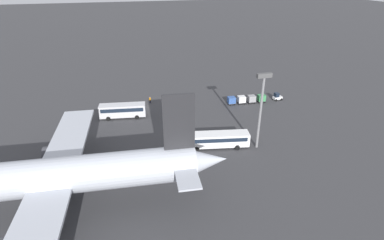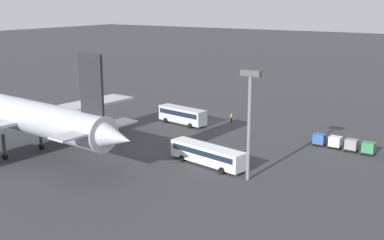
{
  "view_description": "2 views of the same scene",
  "coord_description": "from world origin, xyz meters",
  "px_view_note": "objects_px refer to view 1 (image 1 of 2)",
  "views": [
    {
      "loc": [
        5.2,
        71.18,
        31.52
      ],
      "look_at": [
        -9.47,
        17.04,
        3.47
      ],
      "focal_mm": 28.0,
      "sensor_mm": 36.0,
      "label": 1
    },
    {
      "loc": [
        -48.01,
        82.17,
        24.16
      ],
      "look_at": [
        -4.25,
        14.23,
        4.0
      ],
      "focal_mm": 45.0,
      "sensor_mm": 36.0,
      "label": 2
    }
  ],
  "objects_px": {
    "cargo_cart_green": "(261,98)",
    "cargo_cart_grey": "(252,99)",
    "shuttle_bus_far": "(216,139)",
    "airplane": "(41,178)",
    "baggage_tug": "(277,97)",
    "worker_person": "(150,100)",
    "cargo_cart_blue": "(231,100)",
    "cargo_cart_white": "(241,99)",
    "shuttle_bus_near": "(123,110)"
  },
  "relations": [
    {
      "from": "worker_person",
      "to": "cargo_cart_blue",
      "type": "distance_m",
      "value": 21.45
    },
    {
      "from": "cargo_cart_blue",
      "to": "cargo_cart_green",
      "type": "bearing_deg",
      "value": 175.31
    },
    {
      "from": "shuttle_bus_near",
      "to": "shuttle_bus_far",
      "type": "relative_size",
      "value": 0.83
    },
    {
      "from": "shuttle_bus_far",
      "to": "baggage_tug",
      "type": "bearing_deg",
      "value": -131.79
    },
    {
      "from": "cargo_cart_grey",
      "to": "cargo_cart_blue",
      "type": "relative_size",
      "value": 1.0
    },
    {
      "from": "airplane",
      "to": "baggage_tug",
      "type": "height_order",
      "value": "airplane"
    },
    {
      "from": "cargo_cart_green",
      "to": "cargo_cart_grey",
      "type": "xyz_separation_m",
      "value": [
        2.75,
        -0.25,
        0.0
      ]
    },
    {
      "from": "airplane",
      "to": "baggage_tug",
      "type": "bearing_deg",
      "value": -145.53
    },
    {
      "from": "shuttle_bus_near",
      "to": "cargo_cart_green",
      "type": "height_order",
      "value": "shuttle_bus_near"
    },
    {
      "from": "shuttle_bus_far",
      "to": "airplane",
      "type": "bearing_deg",
      "value": 31.84
    },
    {
      "from": "airplane",
      "to": "cargo_cart_grey",
      "type": "xyz_separation_m",
      "value": [
        -45.55,
        -30.02,
        -5.35
      ]
    },
    {
      "from": "shuttle_bus_near",
      "to": "cargo_cart_grey",
      "type": "relative_size",
      "value": 5.33
    },
    {
      "from": "shuttle_bus_near",
      "to": "shuttle_bus_far",
      "type": "height_order",
      "value": "shuttle_bus_near"
    },
    {
      "from": "shuttle_bus_far",
      "to": "baggage_tug",
      "type": "distance_m",
      "value": 30.35
    },
    {
      "from": "baggage_tug",
      "to": "cargo_cart_green",
      "type": "distance_m",
      "value": 4.83
    },
    {
      "from": "shuttle_bus_near",
      "to": "cargo_cart_blue",
      "type": "distance_m",
      "value": 27.92
    },
    {
      "from": "shuttle_bus_far",
      "to": "baggage_tug",
      "type": "height_order",
      "value": "shuttle_bus_far"
    },
    {
      "from": "shuttle_bus_near",
      "to": "shuttle_bus_far",
      "type": "distance_m",
      "value": 25.16
    },
    {
      "from": "airplane",
      "to": "worker_person",
      "type": "height_order",
      "value": "airplane"
    },
    {
      "from": "cargo_cart_blue",
      "to": "worker_person",
      "type": "bearing_deg",
      "value": -17.41
    },
    {
      "from": "shuttle_bus_far",
      "to": "cargo_cart_blue",
      "type": "bearing_deg",
      "value": -109.36
    },
    {
      "from": "cargo_cart_green",
      "to": "cargo_cart_grey",
      "type": "relative_size",
      "value": 1.0
    },
    {
      "from": "shuttle_bus_far",
      "to": "cargo_cart_blue",
      "type": "xyz_separation_m",
      "value": [
        -10.9,
        -19.03,
        -0.64
      ]
    },
    {
      "from": "cargo_cart_green",
      "to": "shuttle_bus_far",
      "type": "bearing_deg",
      "value": 43.76
    },
    {
      "from": "cargo_cart_grey",
      "to": "airplane",
      "type": "bearing_deg",
      "value": 33.39
    },
    {
      "from": "airplane",
      "to": "shuttle_bus_near",
      "type": "distance_m",
      "value": 32.63
    },
    {
      "from": "airplane",
      "to": "shuttle_bus_far",
      "type": "distance_m",
      "value": 31.64
    },
    {
      "from": "shuttle_bus_far",
      "to": "baggage_tug",
      "type": "relative_size",
      "value": 5.22
    },
    {
      "from": "shuttle_bus_near",
      "to": "cargo_cart_blue",
      "type": "relative_size",
      "value": 5.33
    },
    {
      "from": "shuttle_bus_far",
      "to": "cargo_cart_blue",
      "type": "height_order",
      "value": "shuttle_bus_far"
    },
    {
      "from": "cargo_cart_white",
      "to": "cargo_cart_blue",
      "type": "relative_size",
      "value": 1.0
    },
    {
      "from": "airplane",
      "to": "shuttle_bus_far",
      "type": "bearing_deg",
      "value": -153.58
    },
    {
      "from": "cargo_cart_blue",
      "to": "shuttle_bus_far",
      "type": "bearing_deg",
      "value": 60.19
    },
    {
      "from": "shuttle_bus_near",
      "to": "worker_person",
      "type": "relative_size",
      "value": 6.31
    },
    {
      "from": "baggage_tug",
      "to": "cargo_cart_grey",
      "type": "height_order",
      "value": "baggage_tug"
    },
    {
      "from": "cargo_cart_green",
      "to": "cargo_cart_grey",
      "type": "height_order",
      "value": "same"
    },
    {
      "from": "shuttle_bus_far",
      "to": "worker_person",
      "type": "height_order",
      "value": "shuttle_bus_far"
    },
    {
      "from": "shuttle_bus_near",
      "to": "worker_person",
      "type": "bearing_deg",
      "value": -128.81
    },
    {
      "from": "airplane",
      "to": "cargo_cart_white",
      "type": "distance_m",
      "value": 52.68
    },
    {
      "from": "cargo_cart_white",
      "to": "cargo_cart_blue",
      "type": "distance_m",
      "value": 2.76
    },
    {
      "from": "baggage_tug",
      "to": "cargo_cart_blue",
      "type": "xyz_separation_m",
      "value": [
        13.08,
        -0.45,
        0.25
      ]
    },
    {
      "from": "baggage_tug",
      "to": "cargo_cart_blue",
      "type": "height_order",
      "value": "baggage_tug"
    },
    {
      "from": "worker_person",
      "to": "cargo_cart_white",
      "type": "xyz_separation_m",
      "value": [
        -23.22,
        6.6,
        0.32
      ]
    },
    {
      "from": "cargo_cart_grey",
      "to": "cargo_cart_white",
      "type": "xyz_separation_m",
      "value": [
        2.75,
        -0.24,
        0.0
      ]
    },
    {
      "from": "worker_person",
      "to": "cargo_cart_blue",
      "type": "bearing_deg",
      "value": 162.59
    },
    {
      "from": "baggage_tug",
      "to": "worker_person",
      "type": "relative_size",
      "value": 1.45
    },
    {
      "from": "shuttle_bus_near",
      "to": "baggage_tug",
      "type": "xyz_separation_m",
      "value": [
        -40.99,
        -0.04,
        -1.05
      ]
    },
    {
      "from": "worker_person",
      "to": "cargo_cart_grey",
      "type": "xyz_separation_m",
      "value": [
        -25.98,
        6.85,
        0.32
      ]
    },
    {
      "from": "shuttle_bus_far",
      "to": "cargo_cart_green",
      "type": "relative_size",
      "value": 6.39
    },
    {
      "from": "worker_person",
      "to": "airplane",
      "type": "bearing_deg",
      "value": 62.04
    }
  ]
}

